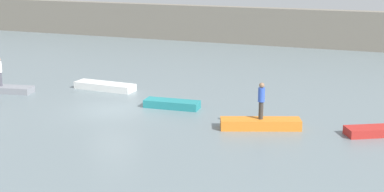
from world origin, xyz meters
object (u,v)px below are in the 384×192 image
rowboat_grey (1,89)px  rowboat_white (105,86)px  rowboat_teal (172,104)px  rowboat_red (376,131)px  rowboat_orange (260,124)px  person_blue_shirt (261,99)px

rowboat_grey → rowboat_white: 6.23m
rowboat_teal → rowboat_red: (10.61, -0.95, -0.02)m
rowboat_white → rowboat_orange: 11.65m
rowboat_grey → person_blue_shirt: 16.54m
rowboat_white → rowboat_teal: 5.96m
rowboat_teal → person_blue_shirt: 5.84m
rowboat_white → person_blue_shirt: (10.84, -4.27, 1.27)m
rowboat_teal → rowboat_orange: (5.37, -1.89, 0.03)m
rowboat_grey → rowboat_teal: (11.05, 0.39, 0.02)m
rowboat_grey → person_blue_shirt: bearing=-14.6°
rowboat_white → rowboat_red: 16.42m
rowboat_red → person_blue_shirt: person_blue_shirt is taller
rowboat_grey → rowboat_orange: bearing=-14.6°
rowboat_grey → rowboat_white: bearing=17.0°
rowboat_teal → person_blue_shirt: (5.37, -1.89, 1.27)m
rowboat_teal → person_blue_shirt: person_blue_shirt is taller
rowboat_grey → rowboat_red: rowboat_red is taller
rowboat_grey → rowboat_teal: 11.06m
rowboat_white → rowboat_orange: size_ratio=1.01×
rowboat_white → rowboat_orange: rowboat_orange is taller
rowboat_grey → rowboat_white: rowboat_white is taller
rowboat_grey → rowboat_white: size_ratio=1.02×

